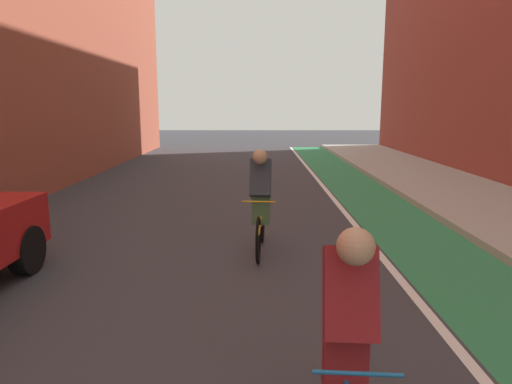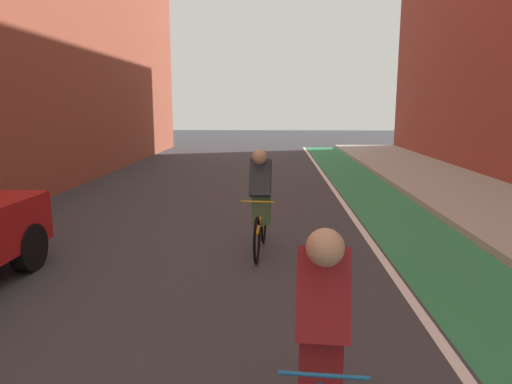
# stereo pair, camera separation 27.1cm
# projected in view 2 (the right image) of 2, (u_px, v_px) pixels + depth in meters

# --- Properties ---
(ground_plane) EXTENTS (72.40, 72.40, 0.00)m
(ground_plane) POSITION_uv_depth(u_px,v_px,m) (213.00, 248.00, 7.48)
(ground_plane) COLOR #38383D
(bike_lane_paint) EXTENTS (1.60, 32.91, 0.00)m
(bike_lane_paint) POSITION_uv_depth(u_px,v_px,m) (400.00, 220.00, 9.32)
(bike_lane_paint) COLOR #2D8451
(bike_lane_paint) RESTS_ON ground
(lane_divider_stripe) EXTENTS (0.12, 32.91, 0.00)m
(lane_divider_stripe) POSITION_uv_depth(u_px,v_px,m) (355.00, 219.00, 9.35)
(lane_divider_stripe) COLOR white
(lane_divider_stripe) RESTS_ON ground
(cyclist_mid) EXTENTS (0.48, 1.66, 1.58)m
(cyclist_mid) POSITION_uv_depth(u_px,v_px,m) (321.00, 342.00, 2.91)
(cyclist_mid) COLOR black
(cyclist_mid) RESTS_ON ground
(cyclist_trailing) EXTENTS (0.48, 1.74, 1.62)m
(cyclist_trailing) POSITION_uv_depth(u_px,v_px,m) (261.00, 201.00, 7.14)
(cyclist_trailing) COLOR black
(cyclist_trailing) RESTS_ON ground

